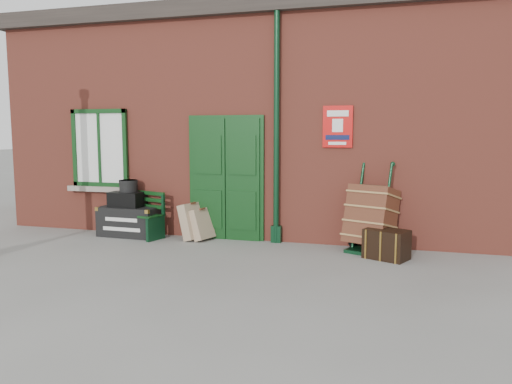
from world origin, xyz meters
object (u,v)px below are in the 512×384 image
(houdini_trunk, at_px, (130,221))
(porter_trolley, at_px, (371,218))
(bench, at_px, (132,212))
(dark_trunk, at_px, (387,244))

(houdini_trunk, distance_m, porter_trolley, 4.46)
(porter_trolley, bearing_deg, houdini_trunk, -157.66)
(houdini_trunk, relative_size, porter_trolley, 0.77)
(bench, relative_size, dark_trunk, 2.35)
(houdini_trunk, bearing_deg, dark_trunk, -3.53)
(dark_trunk, bearing_deg, bench, -162.16)
(porter_trolley, distance_m, dark_trunk, 0.61)
(bench, xyz_separation_m, houdini_trunk, (-0.01, -0.04, -0.17))
(dark_trunk, bearing_deg, porter_trolley, 145.69)
(porter_trolley, bearing_deg, bench, -158.15)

